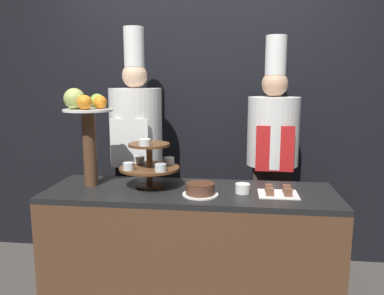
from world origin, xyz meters
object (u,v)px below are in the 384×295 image
cake_square_tray (278,192)px  chef_left (136,148)px  tiered_stand (149,163)px  cake_round (200,189)px  fruit_pedestal (86,119)px  chef_center_left (272,155)px  cup_white (243,188)px

cake_square_tray → chef_left: chef_left is taller
tiered_stand → cake_square_tray: tiered_stand is taller
cake_square_tray → tiered_stand: bearing=174.6°
cake_round → tiered_stand: bearing=157.8°
cake_square_tray → fruit_pedestal: bearing=177.1°
fruit_pedestal → chef_center_left: (1.21, 0.56, -0.31)m
tiered_stand → cake_round: 0.39m
fruit_pedestal → cake_round: bearing=-9.5°
fruit_pedestal → cup_white: 1.06m
tiered_stand → fruit_pedestal: 0.48m
cup_white → chef_left: size_ratio=0.05×
cake_square_tray → chef_left: bearing=148.8°
tiered_stand → chef_center_left: (0.81, 0.55, -0.04)m
cup_white → cake_square_tray: size_ratio=0.38×
fruit_pedestal → chef_left: (0.16, 0.56, -0.28)m
cup_white → chef_center_left: 0.66m
tiered_stand → chef_center_left: size_ratio=0.21×
cake_round → cake_square_tray: bearing=7.8°
fruit_pedestal → cup_white: size_ratio=7.10×
cup_white → cake_square_tray: 0.21m
chef_left → cup_white: bearing=-36.9°
chef_left → tiered_stand: bearing=-67.1°
chef_left → chef_center_left: 1.04m
cup_white → chef_left: bearing=143.1°
cake_round → cake_square_tray: 0.46m
tiered_stand → chef_left: 0.59m
tiered_stand → cake_square_tray: size_ratio=1.64×
cake_round → chef_left: 0.90m
cake_square_tray → chef_center_left: 0.63m
fruit_pedestal → chef_center_left: chef_center_left is taller
cup_white → chef_center_left: bearing=69.7°
cake_square_tray → chef_left: size_ratio=0.12×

